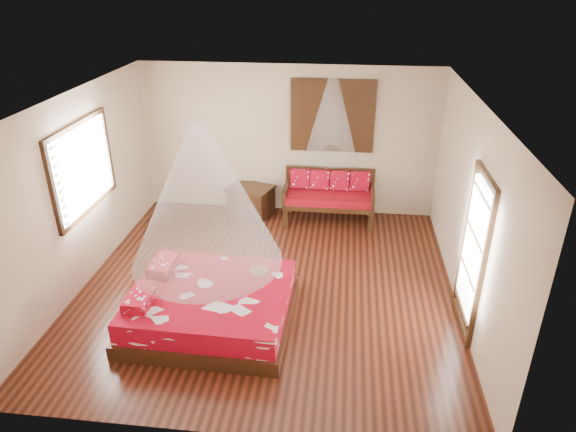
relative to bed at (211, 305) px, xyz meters
name	(u,v)px	position (x,y,z in m)	size (l,w,h in m)	color
room	(266,201)	(0.63, 0.92, 1.15)	(5.54, 5.54, 2.84)	black
bed	(211,305)	(0.00, 0.00, 0.00)	(2.16, 1.97, 0.64)	black
daybed	(329,194)	(1.43, 3.30, 0.27)	(1.67, 0.74, 0.94)	black
storage_chest	(251,200)	(-0.07, 3.37, 0.03)	(0.96, 0.83, 0.56)	black
shutter_panel	(333,116)	(1.43, 3.64, 1.65)	(1.52, 0.06, 1.32)	black
window_left	(84,168)	(-2.08, 1.12, 1.45)	(0.10, 1.74, 1.34)	black
glazed_door	(473,255)	(3.35, 0.32, 0.82)	(0.08, 1.02, 2.16)	black
wine_tray	(258,268)	(0.57, 0.50, 0.31)	(0.27, 0.27, 0.21)	brown
mosquito_net_main	(203,196)	(0.02, 0.00, 1.60)	(1.90, 1.90, 1.80)	white
mosquito_net_daybed	(332,118)	(1.43, 3.17, 1.75)	(0.95, 0.95, 1.50)	white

